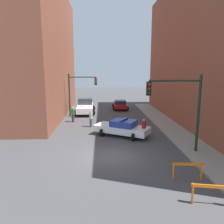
{
  "coord_description": "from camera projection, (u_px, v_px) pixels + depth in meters",
  "views": [
    {
      "loc": [
        -0.59,
        -13.51,
        5.57
      ],
      "look_at": [
        0.53,
        8.53,
        1.37
      ],
      "focal_mm": 35.0,
      "sensor_mm": 36.0,
      "label": 1
    }
  ],
  "objects": [
    {
      "name": "white_truck",
      "position": [
        85.0,
        106.0,
        28.84
      ],
      "size": [
        2.74,
        5.46,
        1.9
      ],
      "rotation": [
        0.0,
        0.0,
        0.03
      ],
      "color": "silver",
      "rests_on": "ground_plane"
    },
    {
      "name": "building_corner_left",
      "position": [
        5.0,
        53.0,
        26.04
      ],
      "size": [
        14.0,
        20.0,
        15.26
      ],
      "color": "brown",
      "rests_on": "ground_plane"
    },
    {
      "name": "barrier_mid",
      "position": [
        187.0,
        168.0,
        11.26
      ],
      "size": [
        1.6,
        0.3,
        0.9
      ],
      "rotation": [
        0.0,
        0.0,
        -0.09
      ],
      "color": "orange",
      "rests_on": "ground_plane"
    },
    {
      "name": "ground_plane",
      "position": [
        110.0,
        157.0,
        14.33
      ],
      "size": [
        120.0,
        120.0,
        0.0
      ],
      "primitive_type": "plane",
      "color": "#424244"
    },
    {
      "name": "traffic_light_near",
      "position": [
        182.0,
        102.0,
        14.34
      ],
      "size": [
        3.64,
        0.35,
        5.2
      ],
      "color": "black",
      "rests_on": "sidewalk_right"
    },
    {
      "name": "sidewalk_right",
      "position": [
        203.0,
        154.0,
        14.62
      ],
      "size": [
        2.4,
        44.0,
        0.12
      ],
      "color": "gray",
      "rests_on": "ground_plane"
    },
    {
      "name": "pedestrian_corner",
      "position": [
        73.0,
        114.0,
        23.84
      ],
      "size": [
        0.45,
        0.45,
        1.66
      ],
      "rotation": [
        0.0,
        0.0,
        4.43
      ],
      "color": "#382D23",
      "rests_on": "ground_plane"
    },
    {
      "name": "police_car",
      "position": [
        122.0,
        128.0,
        18.78
      ],
      "size": [
        5.0,
        3.95,
        1.52
      ],
      "rotation": [
        0.0,
        0.0,
        1.05
      ],
      "color": "white",
      "rests_on": "ground_plane"
    },
    {
      "name": "traffic_light_far",
      "position": [
        78.0,
        89.0,
        26.3
      ],
      "size": [
        3.44,
        0.35,
        5.2
      ],
      "color": "black",
      "rests_on": "ground_plane"
    },
    {
      "name": "barrier_front",
      "position": [
        211.0,
        191.0,
        9.1
      ],
      "size": [
        1.58,
        0.44,
        0.9
      ],
      "rotation": [
        0.0,
        0.0,
        -0.19
      ],
      "color": "orange",
      "rests_on": "ground_plane"
    },
    {
      "name": "parked_car_near",
      "position": [
        120.0,
        105.0,
        31.93
      ],
      "size": [
        2.33,
        4.33,
        1.31
      ],
      "rotation": [
        0.0,
        0.0,
        -0.02
      ],
      "color": "maroon",
      "rests_on": "ground_plane"
    },
    {
      "name": "pedestrian_sidewalk",
      "position": [
        144.0,
        128.0,
        18.07
      ],
      "size": [
        0.51,
        0.51,
        1.66
      ],
      "rotation": [
        0.0,
        0.0,
        4.04
      ],
      "color": "#474C66",
      "rests_on": "ground_plane"
    },
    {
      "name": "pedestrian_crossing",
      "position": [
        91.0,
        118.0,
        21.77
      ],
      "size": [
        0.51,
        0.51,
        1.66
      ],
      "rotation": [
        0.0,
        0.0,
        2.45
      ],
      "color": "#474C66",
      "rests_on": "ground_plane"
    }
  ]
}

